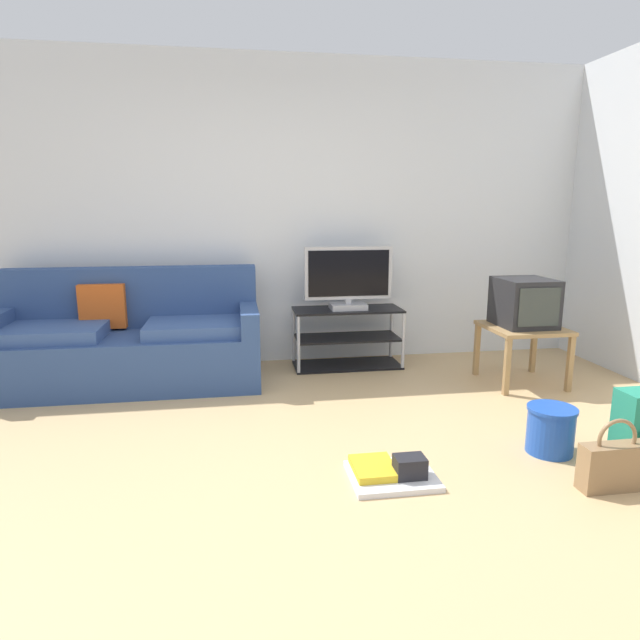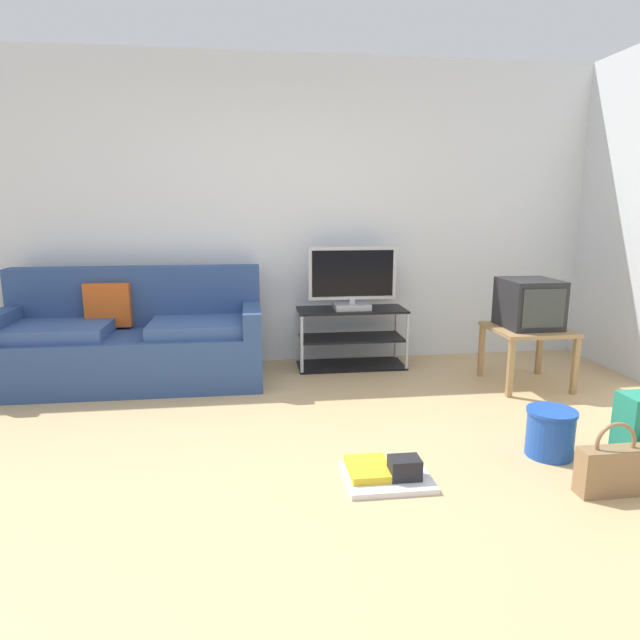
% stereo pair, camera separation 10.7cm
% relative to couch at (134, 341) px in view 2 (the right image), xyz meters
% --- Properties ---
extents(ground_plane, '(9.00, 9.80, 0.02)m').
position_rel_couch_xyz_m(ground_plane, '(1.11, -1.92, -0.35)').
color(ground_plane, tan).
extents(wall_back, '(9.00, 0.10, 2.70)m').
position_rel_couch_xyz_m(wall_back, '(1.11, 0.53, 1.01)').
color(wall_back, silver).
rests_on(wall_back, ground_plane).
extents(couch, '(2.06, 0.81, 0.92)m').
position_rel_couch_xyz_m(couch, '(0.00, 0.00, 0.00)').
color(couch, navy).
rests_on(couch, ground_plane).
extents(tv_stand, '(0.96, 0.41, 0.53)m').
position_rel_couch_xyz_m(tv_stand, '(1.84, 0.20, -0.08)').
color(tv_stand, black).
rests_on(tv_stand, ground_plane).
extents(flat_tv, '(0.77, 0.22, 0.55)m').
position_rel_couch_xyz_m(flat_tv, '(1.84, 0.18, 0.46)').
color(flat_tv, '#B2B2B7').
rests_on(flat_tv, tv_stand).
extents(side_table, '(0.58, 0.58, 0.47)m').
position_rel_couch_xyz_m(side_table, '(3.14, -0.49, 0.07)').
color(side_table, '#9E7A4C').
rests_on(side_table, ground_plane).
extents(crt_tv, '(0.41, 0.44, 0.38)m').
position_rel_couch_xyz_m(crt_tv, '(3.14, -0.48, 0.32)').
color(crt_tv, '#232326').
rests_on(crt_tv, side_table).
extents(handbag, '(0.35, 0.11, 0.38)m').
position_rel_couch_xyz_m(handbag, '(2.72, -2.16, -0.21)').
color(handbag, olive).
rests_on(handbag, ground_plane).
extents(cleaning_bucket, '(0.28, 0.28, 0.28)m').
position_rel_couch_xyz_m(cleaning_bucket, '(2.65, -1.72, -0.19)').
color(cleaning_bucket, blue).
rests_on(cleaning_bucket, ground_plane).
extents(floor_tray, '(0.45, 0.37, 0.14)m').
position_rel_couch_xyz_m(floor_tray, '(1.64, -1.88, -0.30)').
color(floor_tray, silver).
rests_on(floor_tray, ground_plane).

